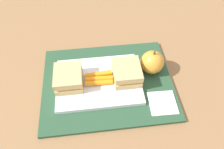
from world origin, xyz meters
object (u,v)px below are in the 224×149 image
at_px(paper_napkin, 163,103).
at_px(carrot_sticks_bundle, 99,78).
at_px(sandwich_half_right, 127,73).
at_px(sandwich_half_left, 69,78).
at_px(food_tray, 99,81).
at_px(apple, 152,62).

bearing_deg(paper_napkin, carrot_sticks_bundle, 151.82).
bearing_deg(sandwich_half_right, carrot_sticks_bundle, 179.64).
bearing_deg(sandwich_half_right, sandwich_half_left, 180.00).
xyz_separation_m(food_tray, sandwich_half_left, (-0.08, 0.00, 0.03)).
height_order(carrot_sticks_bundle, apple, apple).
bearing_deg(apple, paper_napkin, -87.21).
height_order(sandwich_half_left, apple, apple).
xyz_separation_m(food_tray, apple, (0.15, 0.03, 0.03)).
relative_size(sandwich_half_left, carrot_sticks_bundle, 1.04).
relative_size(food_tray, sandwich_half_right, 2.88).
xyz_separation_m(apple, paper_napkin, (0.01, -0.11, -0.03)).
height_order(food_tray, sandwich_half_right, sandwich_half_right).
height_order(food_tray, sandwich_half_left, sandwich_half_left).
distance_m(food_tray, sandwich_half_right, 0.08).
bearing_deg(paper_napkin, apple, 92.79).
xyz_separation_m(sandwich_half_right, apple, (0.08, 0.03, -0.00)).
distance_m(food_tray, apple, 0.16).
bearing_deg(food_tray, sandwich_half_left, 180.00).
bearing_deg(sandwich_half_left, sandwich_half_right, 0.00).
bearing_deg(food_tray, carrot_sticks_bundle, 19.74).
relative_size(carrot_sticks_bundle, paper_napkin, 1.10).
bearing_deg(paper_napkin, sandwich_half_left, 160.45).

